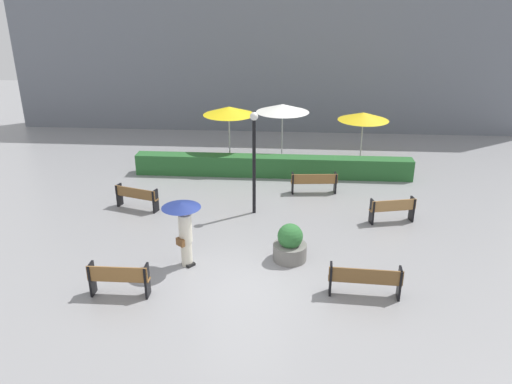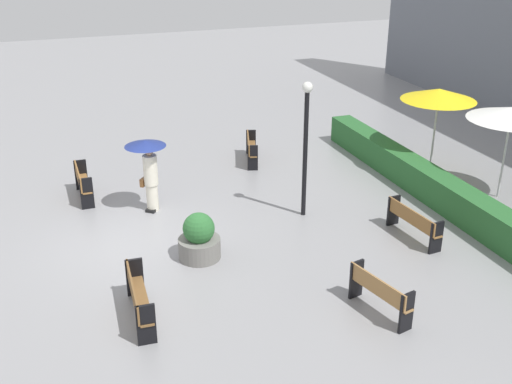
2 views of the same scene
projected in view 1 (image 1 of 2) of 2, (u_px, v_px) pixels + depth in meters
name	position (u px, v px, depth m)	size (l,w,h in m)	color
ground_plane	(243.00, 282.00, 13.87)	(60.00, 60.00, 0.00)	gray
bench_far_right	(393.00, 209.00, 17.18)	(1.58, 0.67, 0.86)	#9E7242
bench_near_right	(365.00, 279.00, 13.07)	(1.89, 0.46, 0.86)	brown
bench_back_row	(314.00, 181.00, 19.62)	(1.80, 0.51, 0.81)	olive
bench_near_left	(119.00, 278.00, 13.08)	(1.58, 0.37, 0.91)	olive
bench_far_left	(136.00, 196.00, 18.21)	(1.66, 0.79, 0.83)	brown
pedestrian_with_umbrella	(184.00, 223.00, 14.21)	(1.10, 1.10, 2.00)	silver
planter_pot	(290.00, 245.00, 14.85)	(0.99, 0.99, 1.14)	slate
lamp_post	(254.00, 152.00, 17.26)	(0.28, 0.28, 3.64)	black
patio_umbrella_yellow	(229.00, 111.00, 21.89)	(2.26, 2.26, 2.67)	silver
patio_umbrella_white	(283.00, 108.00, 22.41)	(2.37, 2.37, 2.66)	silver
patio_umbrella_yellow_far	(363.00, 116.00, 22.60)	(2.28, 2.28, 2.28)	silver
hedge_strip	(273.00, 166.00, 21.43)	(11.63, 0.70, 0.87)	#28602D
building_facade	(271.00, 47.00, 26.93)	(28.00, 1.20, 8.97)	slate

